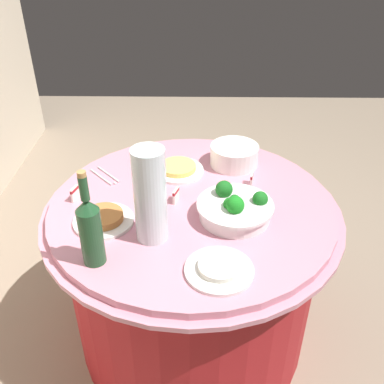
% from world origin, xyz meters
% --- Properties ---
extents(ground_plane, '(6.00, 6.00, 0.00)m').
position_xyz_m(ground_plane, '(0.00, 0.00, 0.00)').
color(ground_plane, gray).
extents(buffet_table, '(1.16, 1.16, 0.74)m').
position_xyz_m(buffet_table, '(0.00, 0.00, 0.38)').
color(buffet_table, maroon).
rests_on(buffet_table, ground_plane).
extents(broccoli_bowl, '(0.28, 0.28, 0.12)m').
position_xyz_m(broccoli_bowl, '(-0.09, -0.16, 0.78)').
color(broccoli_bowl, white).
rests_on(broccoli_bowl, buffet_table).
extents(plate_stack, '(0.21, 0.21, 0.09)m').
position_xyz_m(plate_stack, '(0.30, -0.18, 0.79)').
color(plate_stack, white).
rests_on(plate_stack, buffet_table).
extents(wine_bottle, '(0.07, 0.07, 0.34)m').
position_xyz_m(wine_bottle, '(-0.33, 0.31, 0.87)').
color(wine_bottle, '#1F4928').
rests_on(wine_bottle, buffet_table).
extents(decorative_fruit_vase, '(0.11, 0.11, 0.34)m').
position_xyz_m(decorative_fruit_vase, '(-0.21, 0.13, 0.90)').
color(decorative_fruit_vase, silver).
rests_on(decorative_fruit_vase, buffet_table).
extents(serving_tongs, '(0.15, 0.14, 0.01)m').
position_xyz_m(serving_tongs, '(0.18, 0.37, 0.74)').
color(serving_tongs, silver).
rests_on(serving_tongs, buffet_table).
extents(food_plate_noodles, '(0.22, 0.22, 0.03)m').
position_xyz_m(food_plate_noodles, '(0.23, 0.06, 0.75)').
color(food_plate_noodles, white).
rests_on(food_plate_noodles, buffet_table).
extents(food_plate_rice, '(0.22, 0.22, 0.03)m').
position_xyz_m(food_plate_rice, '(-0.38, -0.09, 0.75)').
color(food_plate_rice, white).
rests_on(food_plate_rice, buffet_table).
extents(food_plate_peanuts, '(0.22, 0.22, 0.04)m').
position_xyz_m(food_plate_peanuts, '(-0.13, 0.32, 0.76)').
color(food_plate_peanuts, white).
rests_on(food_plate_peanuts, buffet_table).
extents(label_placard_front, '(0.05, 0.02, 0.05)m').
position_xyz_m(label_placard_front, '(0.01, 0.06, 0.77)').
color(label_placard_front, white).
rests_on(label_placard_front, buffet_table).
extents(label_placard_mid, '(0.05, 0.02, 0.05)m').
position_xyz_m(label_placard_mid, '(0.13, -0.24, 0.77)').
color(label_placard_mid, white).
rests_on(label_placard_mid, buffet_table).
extents(label_placard_rear, '(0.05, 0.02, 0.05)m').
position_xyz_m(label_placard_rear, '(0.02, 0.45, 0.77)').
color(label_placard_rear, white).
rests_on(label_placard_rear, buffet_table).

